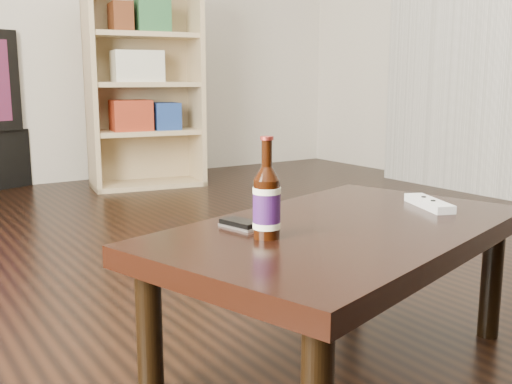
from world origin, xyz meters
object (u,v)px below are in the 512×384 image
phone (240,224)px  coffee_table (343,244)px  bookshelf (142,80)px  remote (429,203)px  beer_bottle (267,203)px

phone → coffee_table: bearing=-39.7°
bookshelf → remote: bookshelf is taller
beer_bottle → remote: beer_bottle is taller
beer_bottle → remote: size_ratio=1.12×
bookshelf → phone: bearing=-99.1°
coffee_table → beer_bottle: 0.28m
beer_bottle → remote: (0.59, 0.02, -0.07)m
coffee_table → phone: 0.27m
beer_bottle → bookshelf: bearing=72.1°
beer_bottle → phone: 0.14m
coffee_table → remote: remote is taller
coffee_table → remote: (0.35, 0.02, 0.06)m
beer_bottle → phone: bearing=88.7°
coffee_table → phone: bearing=153.3°
beer_bottle → remote: 0.60m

